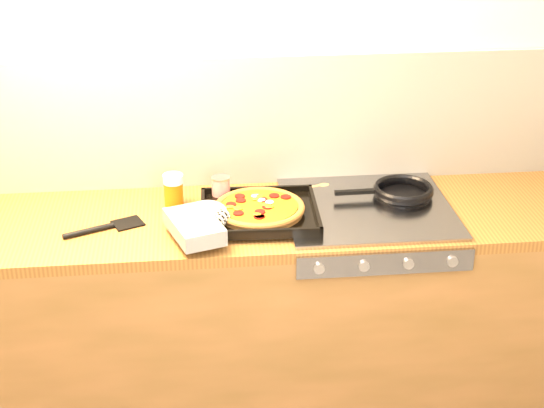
{
  "coord_description": "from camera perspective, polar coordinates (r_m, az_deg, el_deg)",
  "views": [
    {
      "loc": [
        -0.17,
        -1.56,
        2.22
      ],
      "look_at": [
        0.1,
        1.08,
        0.95
      ],
      "focal_mm": 55.0,
      "sensor_mm": 36.0,
      "label": 1
    }
  ],
  "objects": [
    {
      "name": "stovetop",
      "position": [
        3.04,
        6.55,
        -0.31
      ],
      "size": [
        0.6,
        0.56,
        0.02
      ],
      "primitive_type": "cube",
      "color": "gray",
      "rests_on": "counter_run"
    },
    {
      "name": "black_spatula",
      "position": [
        2.93,
        -11.35,
        -1.59
      ],
      "size": [
        0.28,
        0.16,
        0.02
      ],
      "color": "black",
      "rests_on": "counter_run"
    },
    {
      "name": "wooden_spoon",
      "position": [
        3.15,
        2.07,
        0.97
      ],
      "size": [
        0.29,
        0.12,
        0.02
      ],
      "color": "olive",
      "rests_on": "counter_run"
    },
    {
      "name": "counter_run",
      "position": [
        3.2,
        -1.83,
        -8.03
      ],
      "size": [
        3.2,
        0.62,
        0.9
      ],
      "color": "#915E37",
      "rests_on": "ground"
    },
    {
      "name": "room_shell",
      "position": [
        3.14,
        -2.4,
        5.62
      ],
      "size": [
        3.2,
        3.2,
        3.2
      ],
      "color": "white",
      "rests_on": "ground"
    },
    {
      "name": "pizza_on_tray",
      "position": [
        2.89,
        -2.11,
        -0.63
      ],
      "size": [
        0.55,
        0.47,
        0.07
      ],
      "color": "black",
      "rests_on": "stovetop"
    },
    {
      "name": "tomato_can",
      "position": [
        3.07,
        -3.51,
        1.02
      ],
      "size": [
        0.08,
        0.08,
        0.1
      ],
      "color": "#AF0E1A",
      "rests_on": "counter_run"
    },
    {
      "name": "frying_pan",
      "position": [
        3.11,
        8.88,
        0.85
      ],
      "size": [
        0.37,
        0.23,
        0.04
      ],
      "color": "black",
      "rests_on": "stovetop"
    },
    {
      "name": "juice_glass",
      "position": [
        3.04,
        -6.76,
        0.95
      ],
      "size": [
        0.09,
        0.09,
        0.12
      ],
      "color": "#EB5C0D",
      "rests_on": "counter_run"
    }
  ]
}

